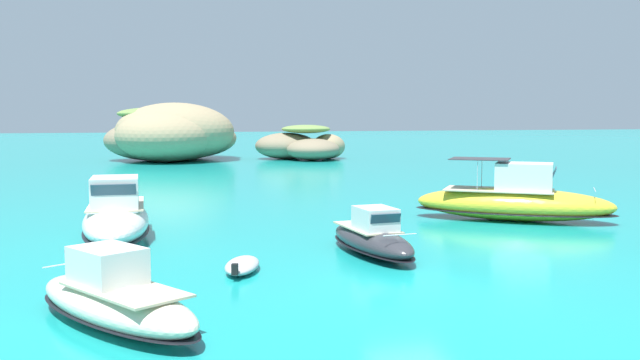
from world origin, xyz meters
TOP-DOWN VIEW (x-y plane):
  - ground_plane at (0.00, 0.00)m, footprint 400.00×400.00m
  - islet_large at (-4.06, 62.82)m, footprint 19.45×21.09m
  - islet_small at (11.26, 60.88)m, footprint 12.03×10.78m
  - motorboat_cream at (-8.75, -1.71)m, footprint 5.19×6.70m
  - motorboat_charcoal at (0.53, 5.01)m, footprint 2.37×6.35m
  - motorboat_white at (-9.02, 10.94)m, footprint 2.87×9.25m
  - motorboat_yellow at (10.30, 11.10)m, footprint 9.87×8.08m
  - dinghy_tender at (-4.74, 3.35)m, footprint 1.86×2.86m

SIDE VIEW (x-z plane):
  - ground_plane at x=0.00m, z-range 0.00..0.00m
  - dinghy_tender at x=-4.74m, z-range -0.07..0.51m
  - motorboat_charcoal at x=0.53m, z-range -0.30..1.54m
  - motorboat_cream at x=-8.75m, z-range -0.32..1.64m
  - motorboat_white at x=-9.02m, z-range -0.45..2.27m
  - motorboat_yellow at x=10.30m, z-range -0.57..2.54m
  - islet_small at x=11.26m, z-range -0.44..3.72m
  - islet_large at x=-4.06m, z-range -0.42..6.37m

